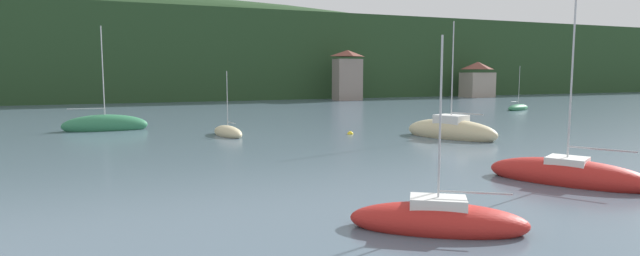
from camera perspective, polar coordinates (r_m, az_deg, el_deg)
The scene contains 10 objects.
wooded_hillside at distance 133.63m, azimuth -18.40°, elevation 6.78°, with size 352.00×69.24×38.47m.
shore_building_west at distance 96.82m, azimuth 3.09°, elevation 5.85°, with size 5.19×3.50×9.47m.
shore_building_westcentral at distance 114.42m, azimuth 17.24°, elevation 5.16°, with size 6.49×4.79×7.53m.
sailboat_far_1 at distance 50.26m, azimuth -22.96°, elevation 0.28°, with size 7.47×2.50×9.96m.
sailboat_mid_4 at distance 27.00m, azimuth 25.94°, elevation -4.74°, with size 5.46×7.43×9.28m.
sailboat_far_7 at distance 76.76m, azimuth 21.35°, elevation 2.09°, with size 5.25×3.21×6.46m.
sailboat_near_8 at distance 17.69m, azimuth 13.07°, elevation -10.07°, with size 6.01×4.94×6.81m.
sailboat_far_9 at distance 43.00m, azimuth -10.30°, elevation -0.51°, with size 2.33×4.90×5.71m.
sailboat_mid_11 at distance 42.34m, azimuth 14.47°, elevation -0.33°, with size 5.50×8.41×9.86m.
mooring_buoy_far at distance 43.54m, azimuth 3.42°, elevation -0.70°, with size 0.52×0.52×0.52m, color yellow.
Camera 1 is at (-10.89, 18.32, 5.25)m, focal length 28.52 mm.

